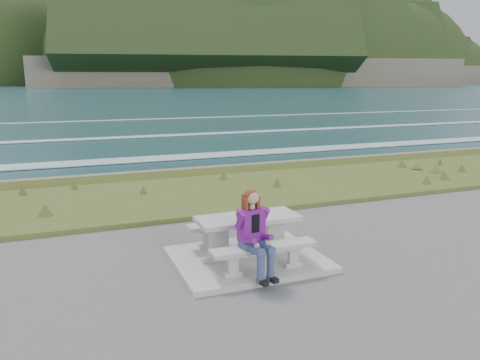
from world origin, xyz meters
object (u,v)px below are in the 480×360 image
object	(u,v)px
picnic_table	(248,225)
bench_landward	(264,251)
bench_seaward	(234,227)
seated_woman	(257,245)

from	to	relation	value
picnic_table	bench_landward	distance (m)	0.74
picnic_table	bench_seaward	world-z (taller)	picnic_table
bench_landward	bench_seaward	bearing A→B (deg)	90.00
bench_landward	seated_woman	distance (m)	0.29
bench_landward	bench_seaward	size ratio (longest dim) A/B	1.00
bench_seaward	bench_landward	bearing A→B (deg)	-90.00
bench_landward	bench_seaward	xyz separation A→B (m)	(0.00, 1.40, 0.00)
bench_seaward	seated_woman	xyz separation A→B (m)	(-0.19, -1.53, 0.17)
picnic_table	seated_woman	bearing A→B (deg)	-102.86
picnic_table	bench_landward	size ratio (longest dim) A/B	1.00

